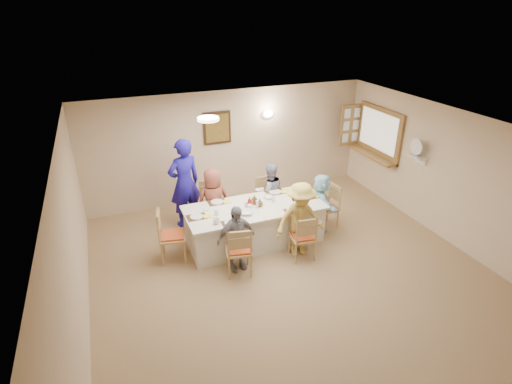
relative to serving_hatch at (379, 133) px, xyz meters
name	(u,v)px	position (x,y,z in m)	size (l,w,h in m)	color
ground	(298,281)	(-3.21, -2.40, -1.50)	(7.00, 7.00, 0.00)	#9B7B57
room_walls	(303,200)	(-3.21, -2.40, 0.01)	(7.00, 7.00, 7.00)	beige
wall_picture	(217,128)	(-3.51, 1.06, 0.20)	(0.62, 0.05, 0.72)	black
wall_sconce	(268,114)	(-2.31, 1.04, 0.40)	(0.26, 0.09, 0.18)	white
ceiling_light	(208,119)	(-4.21, -0.90, 0.97)	(0.36, 0.36, 0.05)	white
serving_hatch	(379,133)	(0.00, 0.00, 0.00)	(0.06, 1.50, 1.15)	olive
hatch_sill	(372,155)	(-0.12, 0.00, -0.53)	(0.30, 1.50, 0.05)	olive
shutter_door	(350,125)	(-0.26, 0.76, 0.00)	(0.55, 0.04, 1.00)	olive
fan_shelf	(417,157)	(-0.08, -1.35, -0.10)	(0.22, 0.36, 0.03)	white
desk_fan	(418,150)	(-0.11, -1.35, 0.05)	(0.30, 0.30, 0.28)	#A5A5A8
dining_table	(255,224)	(-3.44, -1.01, -1.12)	(2.59, 1.10, 0.76)	silver
chair_back_left	(212,206)	(-4.04, -0.21, -1.01)	(0.47, 0.47, 0.98)	tan
chair_back_right	(267,198)	(-2.84, -0.21, -1.06)	(0.42, 0.42, 0.89)	tan
chair_front_left	(239,249)	(-4.04, -1.81, -1.03)	(0.45, 0.45, 0.93)	tan
chair_front_right	(302,236)	(-2.84, -1.81, -1.06)	(0.42, 0.42, 0.89)	tan
chair_left_end	(173,235)	(-4.99, -1.01, -1.01)	(0.47, 0.47, 0.98)	tan
chair_right_end	(326,207)	(-1.89, -1.01, -1.05)	(0.44, 0.44, 0.91)	tan
diner_back_left	(213,201)	(-4.04, -0.33, -0.83)	(0.69, 0.48, 1.34)	brown
diner_back_right	(270,192)	(-2.84, -0.33, -0.86)	(0.63, 0.49, 1.28)	#8987A4
diner_front_left	(236,238)	(-4.04, -1.69, -0.90)	(0.75, 0.41, 1.21)	gray
diner_front_right	(300,220)	(-2.84, -1.69, -0.79)	(0.93, 0.54, 1.42)	gold
diner_right_end	(321,202)	(-2.02, -1.01, -0.91)	(0.57, 1.15, 1.18)	#ABE6FA
caregiver	(185,183)	(-4.49, 0.14, -0.57)	(0.76, 0.60, 1.85)	#1E169C
placemat_fl	(231,223)	(-4.04, -1.43, -0.74)	(0.32, 0.24, 0.01)	#472B19
plate_fl	(231,222)	(-4.04, -1.43, -0.73)	(0.23, 0.23, 0.01)	white
napkin_fl	(242,222)	(-3.86, -1.48, -0.73)	(0.15, 0.15, 0.01)	#FFF835
placemat_fr	(294,211)	(-2.84, -1.43, -0.74)	(0.33, 0.25, 0.01)	#472B19
plate_fr	(294,210)	(-2.84, -1.43, -0.73)	(0.26, 0.26, 0.02)	white
napkin_fr	(304,210)	(-2.66, -1.48, -0.73)	(0.14, 0.14, 0.01)	#FFF835
placemat_bl	(217,202)	(-4.04, -0.59, -0.74)	(0.34, 0.26, 0.01)	#472B19
plate_bl	(217,202)	(-4.04, -0.59, -0.73)	(0.24, 0.24, 0.01)	white
napkin_bl	(227,201)	(-3.86, -0.64, -0.73)	(0.14, 0.14, 0.01)	#FFF835
placemat_br	(275,192)	(-2.84, -0.59, -0.74)	(0.37, 0.28, 0.01)	#472B19
plate_br	(275,192)	(-2.84, -0.59, -0.73)	(0.24, 0.24, 0.02)	white
napkin_br	(284,191)	(-2.66, -0.64, -0.73)	(0.14, 0.14, 0.01)	#FFF835
placemat_le	(197,217)	(-4.54, -1.01, -0.74)	(0.34, 0.25, 0.01)	#472B19
plate_le	(197,217)	(-4.54, -1.01, -0.73)	(0.23, 0.23, 0.01)	white
napkin_le	(207,216)	(-4.36, -1.06, -0.73)	(0.13, 0.13, 0.01)	#FFF835
placemat_re	(308,197)	(-2.32, -1.01, -0.74)	(0.38, 0.28, 0.01)	#472B19
plate_re	(308,196)	(-2.32, -1.01, -0.73)	(0.24, 0.24, 0.02)	white
napkin_re	(317,196)	(-2.14, -1.06, -0.73)	(0.14, 0.14, 0.01)	#FFF835
teacup_a	(216,221)	(-4.28, -1.35, -0.69)	(0.14, 0.14, 0.09)	white
teacup_b	(262,190)	(-3.07, -0.46, -0.70)	(0.10, 0.10, 0.07)	white
bowl_a	(246,213)	(-3.68, -1.22, -0.71)	(0.30, 0.30, 0.06)	white
bowl_b	(268,197)	(-3.07, -0.79, -0.71)	(0.17, 0.17, 0.05)	white
condiment_ketchup	(249,202)	(-3.54, -0.99, -0.63)	(0.11, 0.11, 0.21)	#A60E11
condiment_brown	(254,200)	(-3.41, -0.92, -0.64)	(0.09, 0.09, 0.19)	brown
condiment_malt	(260,203)	(-3.35, -1.03, -0.66)	(0.14, 0.14, 0.15)	brown
drinking_glass	(246,204)	(-3.59, -0.96, -0.68)	(0.06, 0.06, 0.10)	silver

